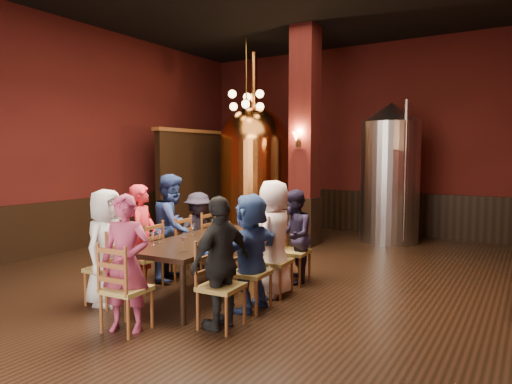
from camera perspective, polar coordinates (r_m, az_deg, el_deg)
The scene contains 39 objects.
room at distance 6.96m, azimuth -1.63°, elevation 7.69°, with size 10.00×10.02×4.50m.
wainscot_back at distance 11.52m, azimuth 12.01°, elevation -2.31°, with size 7.90×0.08×1.00m, color black.
wainscot_left at distance 9.80m, azimuth -21.42°, elevation -3.75°, with size 0.08×9.90×1.00m, color black.
column at distance 9.56m, azimuth 6.12°, elevation 6.86°, with size 0.58×0.58×4.50m, color #47120F.
partition at distance 11.44m, azimuth -6.29°, elevation 1.24°, with size 0.22×3.50×2.40m, color black.
pendant_cluster at distance 10.44m, azimuth -1.21°, elevation 11.38°, with size 0.90×0.90×1.70m, color #A57226, non-canonical shape.
sconce_column at distance 9.28m, azimuth 5.31°, elevation 6.62°, with size 0.20×0.20×0.36m, color black, non-canonical shape.
dining_table at distance 6.29m, azimuth -6.10°, elevation -6.32°, with size 1.16×2.46×0.75m.
chair_0 at distance 6.12m, azimuth -18.14°, elevation -9.02°, with size 0.46×0.46×0.92m, color brown, non-canonical shape.
person_0 at distance 6.07m, azimuth -18.20°, elevation -6.53°, with size 0.71×0.46×1.46m, color silver.
chair_1 at distance 6.59m, azimuth -13.92°, elevation -7.94°, with size 0.46×0.46×0.92m, color brown, non-canonical shape.
person_1 at distance 6.54m, azimuth -13.97°, elevation -5.56°, with size 0.54×0.35×1.48m, color red.
chair_2 at distance 7.09m, azimuth -10.34°, elevation -6.99°, with size 0.46×0.46×0.92m, color brown, non-canonical shape.
person_2 at distance 7.03m, azimuth -10.38°, elevation -4.30°, with size 0.78×0.38×1.59m, color navy.
chair_3 at distance 7.61m, azimuth -7.22°, elevation -6.14°, with size 0.46×0.46×0.92m, color brown, non-canonical shape.
person_3 at distance 7.58m, azimuth -7.23°, elevation -4.83°, with size 0.82×0.47×1.27m, color black.
chair_4 at distance 5.08m, azimuth -4.36°, elevation -11.65°, with size 0.46×0.46×0.92m, color brown, non-canonical shape.
person_4 at distance 5.01m, azimuth -4.38°, elevation -8.76°, with size 0.85×0.35×1.45m, color black.
chair_5 at distance 5.63m, azimuth -0.68°, elevation -9.98°, with size 0.46×0.46×0.92m, color brown, non-canonical shape.
person_5 at distance 5.58m, azimuth -0.68°, elevation -7.46°, with size 1.32×0.42×1.43m, color #314F95.
chair_6 at distance 6.21m, azimuth 2.26°, elevation -8.60°, with size 0.46×0.46×0.92m, color brown, non-canonical shape.
person_6 at distance 6.14m, azimuth 2.27°, elevation -5.75°, with size 0.76×0.49×1.55m, color white.
chair_7 at distance 6.80m, azimuth 4.71°, elevation -7.43°, with size 0.46×0.46×0.92m, color brown, non-canonical shape.
person_7 at distance 6.76m, azimuth 4.72°, elevation -5.53°, with size 0.67×0.33×1.38m, color #201A35.
chair_8 at distance 5.16m, azimuth -15.90°, elevation -11.53°, with size 0.46×0.46×0.92m, color brown, non-canonical shape.
person_8 at distance 5.10m, azimuth -15.97°, elevation -8.54°, with size 0.54×0.35×1.47m, color #963251.
copper_kettle at distance 10.78m, azimuth -0.26°, elevation 2.91°, with size 1.80×1.80×4.25m.
steel_vessel at distance 10.21m, azimuth 16.41°, elevation 2.31°, with size 1.27×1.27×2.99m.
rose_vase at distance 7.04m, azimuth -0.88°, elevation -2.77°, with size 0.20×0.20×0.34m.
wine_glass_0 at distance 6.68m, azimuth -4.88°, elevation -4.38°, with size 0.07×0.07×0.17m, color white, non-canonical shape.
wine_glass_1 at distance 6.89m, azimuth -4.27°, elevation -4.09°, with size 0.07×0.07×0.17m, color white, non-canonical shape.
wine_glass_2 at distance 6.78m, azimuth -1.49°, elevation -4.23°, with size 0.07×0.07×0.17m, color white, non-canonical shape.
wine_glass_3 at distance 5.86m, azimuth -12.79°, elevation -5.77°, with size 0.07×0.07×0.17m, color white, non-canonical shape.
wine_glass_4 at distance 6.65m, azimuth -3.43°, elevation -4.41°, with size 0.07×0.07×0.17m, color white, non-canonical shape.
wine_glass_5 at distance 6.46m, azimuth -7.90°, elevation -4.72°, with size 0.07×0.07×0.17m, color white, non-canonical shape.
wine_glass_6 at distance 6.15m, azimuth -5.52°, elevation -5.18°, with size 0.07×0.07×0.17m, color white, non-canonical shape.
wine_glass_7 at distance 5.47m, azimuth -9.09°, elevation -6.46°, with size 0.07×0.07×0.17m, color white, non-canonical shape.
wine_glass_8 at distance 6.62m, azimuth -1.22°, elevation -4.44°, with size 0.07×0.07×0.17m, color white, non-canonical shape.
wine_glass_9 at distance 6.00m, azimuth -11.99°, elevation -5.50°, with size 0.07×0.07×0.17m, color white, non-canonical shape.
Camera 1 is at (3.80, -5.82, 1.89)m, focal length 32.00 mm.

